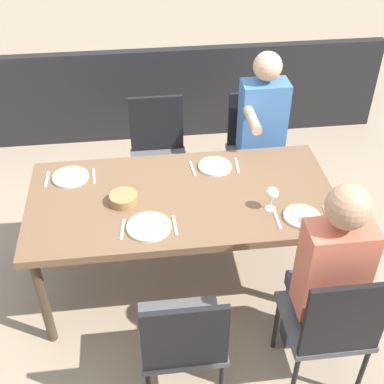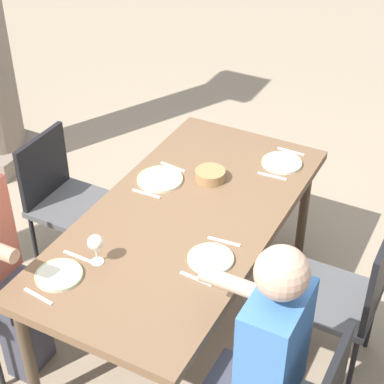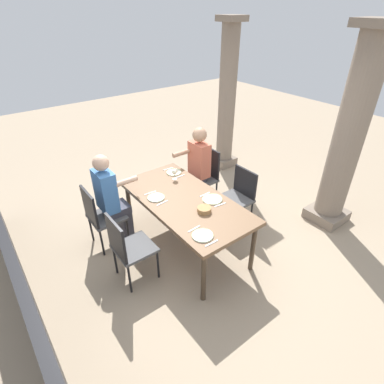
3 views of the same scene
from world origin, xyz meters
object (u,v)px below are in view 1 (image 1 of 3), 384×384
plate_0 (302,216)px  chair_mid_north (183,339)px  wine_glass_0 (272,194)px  plate_2 (149,226)px  plate_1 (215,166)px  plate_3 (70,177)px  chair_west_south (256,144)px  chair_west_north (331,324)px  diner_woman_green (263,135)px  chair_mid_south (158,150)px  dining_table (182,204)px  diner_man_white (327,275)px  bread_basket (123,199)px

plate_0 → chair_mid_north: bearing=37.6°
wine_glass_0 → plate_2: bearing=6.2°
plate_1 → plate_3: same height
chair_west_south → plate_2: (0.91, 1.17, 0.25)m
chair_mid_north → plate_2: (0.13, -0.62, 0.23)m
chair_west_north → diner_woman_green: diner_woman_green is taller
wine_glass_0 → chair_west_north: bearing=103.9°
chair_mid_north → plate_3: (0.60, -1.16, 0.23)m
wine_glass_0 → plate_3: bearing=-21.0°
wine_glass_0 → plate_2: 0.74m
chair_mid_south → plate_1: (-0.34, 0.62, 0.24)m
chair_mid_south → plate_3: size_ratio=3.93×
plate_0 → wine_glass_0: bearing=-31.1°
plate_0 → plate_3: size_ratio=0.94×
chair_west_north → plate_0: size_ratio=4.29×
dining_table → chair_mid_north: bearing=83.9°
diner_man_white → plate_3: 1.71m
dining_table → chair_mid_north: 0.91m
plate_1 → plate_3: 0.95m
diner_man_white → chair_mid_north: bearing=12.1°
chair_mid_south → bread_basket: size_ratio=5.48×
chair_west_north → chair_west_south: 1.79m
chair_west_south → plate_1: (0.44, 0.62, 0.25)m
chair_west_north → chair_mid_north: chair_west_north is taller
chair_west_north → plate_0: (0.01, -0.60, 0.23)m
wine_glass_0 → plate_1: bearing=-60.9°
plate_1 → plate_2: (0.47, 0.55, -0.00)m
chair_west_north → chair_mid_north: (0.78, -0.01, -0.01)m
plate_1 → bread_basket: bread_basket is taller
diner_woman_green → plate_0: bearing=89.7°
chair_mid_south → bread_basket: bearing=74.0°
plate_1 → chair_west_north: bearing=110.4°
plate_2 → chair_west_north: bearing=145.5°
plate_3 → bread_basket: size_ratio=1.39×
wine_glass_0 → bread_basket: (0.87, -0.17, -0.09)m
chair_mid_south → plate_1: bearing=119.2°
dining_table → plate_2: (0.22, 0.27, 0.07)m
plate_3 → bread_basket: 0.45m
plate_3 → diner_woman_green: bearing=-162.6°
bread_basket → chair_mid_south: bearing=-106.0°
chair_mid_north → diner_woman_green: 1.78m
diner_woman_green → plate_2: size_ratio=5.17×
plate_2 → bread_basket: bread_basket is taller
diner_woman_green → dining_table: bearing=45.9°
chair_mid_south → plate_0: size_ratio=4.18×
chair_west_north → diner_woman_green: 1.61m
dining_table → plate_0: 0.74m
plate_3 → plate_0: bearing=157.7°
bread_basket → plate_1: bearing=-153.5°
chair_mid_south → diner_woman_green: 0.82m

